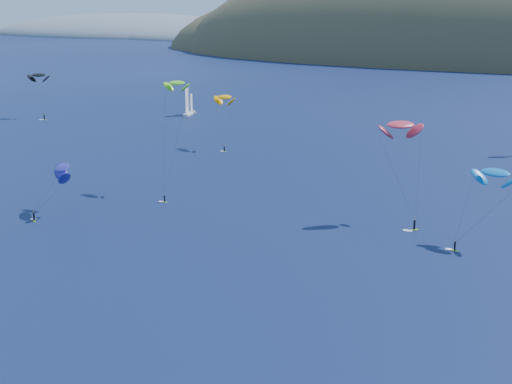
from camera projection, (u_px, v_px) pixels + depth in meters
name	position (u px, v px, depth m)	size (l,w,h in m)	color
headland	(150.00, 38.00, 894.36)	(460.00, 250.00, 60.00)	slate
sailboat	(189.00, 112.00, 268.05)	(9.57, 8.20, 11.58)	white
kitesurfer_1	(225.00, 97.00, 204.88)	(8.54, 8.90, 17.01)	#9BCC16
kitesurfer_3	(177.00, 83.00, 157.54)	(6.91, 13.60, 25.81)	#9BCC16
kitesurfer_5	(495.00, 173.00, 123.17)	(10.03, 10.00, 15.15)	#9BCC16
kitesurfer_9	(401.00, 125.00, 136.06)	(10.35, 11.06, 21.18)	#9BCC16
kitesurfer_10	(62.00, 168.00, 142.66)	(9.87, 13.01, 11.93)	#9BCC16
kitesurfer_12	(39.00, 75.00, 259.10)	(10.34, 7.73, 17.78)	#9BCC16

